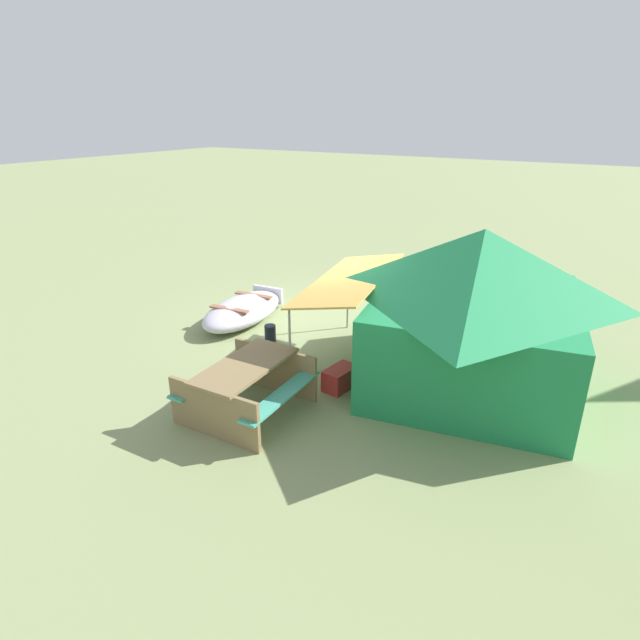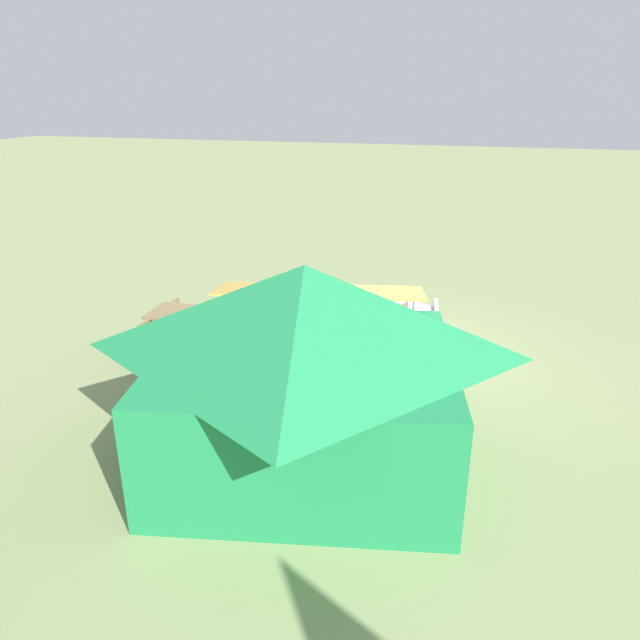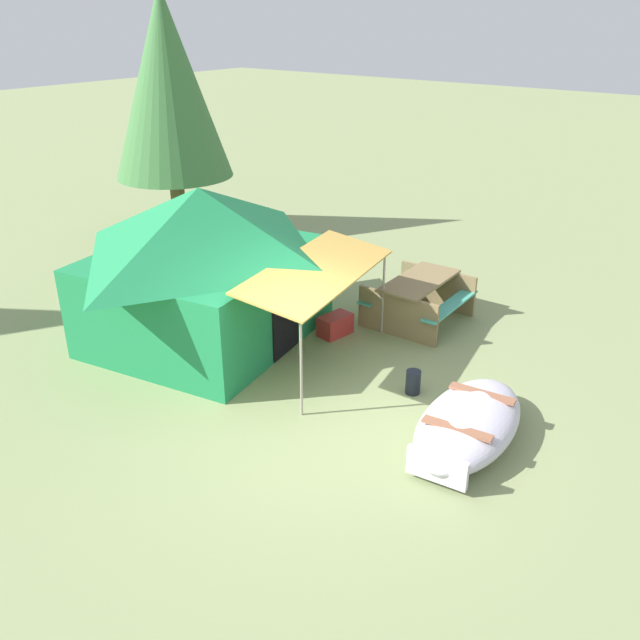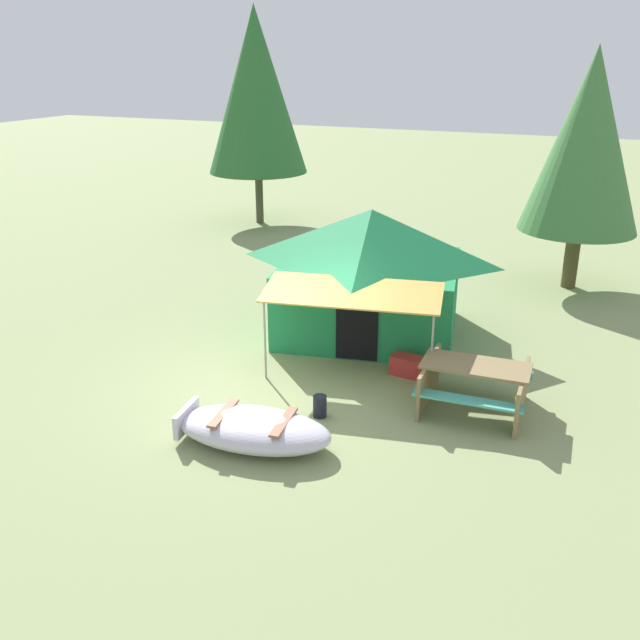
% 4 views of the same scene
% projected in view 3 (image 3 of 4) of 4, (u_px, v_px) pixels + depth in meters
% --- Properties ---
extents(ground_plane, '(80.00, 80.00, 0.00)m').
position_uv_depth(ground_plane, '(324.00, 417.00, 8.84)').
color(ground_plane, '#85935F').
extents(beached_rowboat, '(2.41, 1.40, 0.47)m').
position_uv_depth(beached_rowboat, '(468.00, 423.00, 8.29)').
color(beached_rowboat, silver).
rests_on(beached_rowboat, ground_plane).
extents(canvas_cabin_tent, '(4.12, 4.71, 2.48)m').
position_uv_depth(canvas_cabin_tent, '(204.00, 262.00, 10.52)').
color(canvas_cabin_tent, '#1E8349').
rests_on(canvas_cabin_tent, ground_plane).
extents(picnic_table, '(1.70, 1.52, 0.77)m').
position_uv_depth(picnic_table, '(418.00, 295.00, 11.37)').
color(picnic_table, olive).
rests_on(picnic_table, ground_plane).
extents(cooler_box, '(0.60, 0.40, 0.34)m').
position_uv_depth(cooler_box, '(335.00, 325.00, 11.01)').
color(cooler_box, '#AF2B28').
rests_on(cooler_box, ground_plane).
extents(fuel_can, '(0.22, 0.22, 0.35)m').
position_uv_depth(fuel_can, '(413.00, 382.00, 9.34)').
color(fuel_can, black).
rests_on(fuel_can, ground_plane).
extents(pine_tree_back_right, '(2.66, 2.66, 5.43)m').
position_uv_depth(pine_tree_back_right, '(167.00, 85.00, 14.60)').
color(pine_tree_back_right, '#4C4326').
rests_on(pine_tree_back_right, ground_plane).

